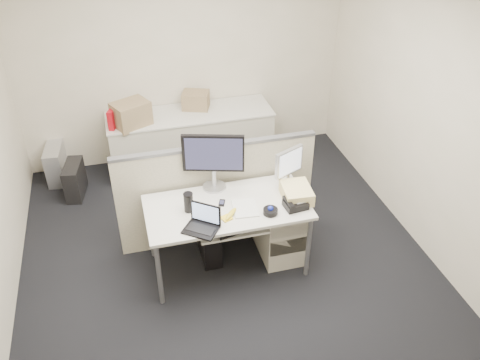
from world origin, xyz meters
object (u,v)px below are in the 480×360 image
object	(u,v)px
monitor_main	(213,162)
desk_phone	(296,204)
desk	(227,212)
laptop	(200,221)

from	to	relation	value
monitor_main	desk_phone	distance (m)	0.86
desk	monitor_main	bearing A→B (deg)	98.59
monitor_main	desk_phone	size ratio (longest dim) A/B	2.87
laptop	desk_phone	size ratio (longest dim) A/B	1.41
desk	laptop	xyz separation A→B (m)	(-0.30, -0.28, 0.17)
monitor_main	laptop	xyz separation A→B (m)	(-0.25, -0.60, -0.18)
desk	laptop	size ratio (longest dim) A/B	5.27
desk_phone	laptop	bearing A→B (deg)	-179.35
desk	monitor_main	size ratio (longest dim) A/B	2.60
desk	laptop	distance (m)	0.45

